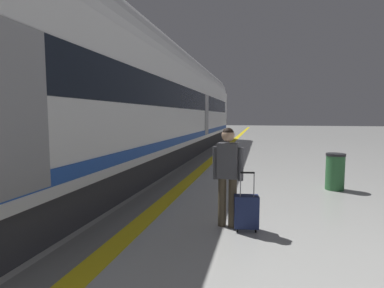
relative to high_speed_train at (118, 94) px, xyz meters
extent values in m
cube|color=yellow|center=(2.21, 0.81, -2.50)|extent=(0.36, 80.00, 0.01)
cube|color=slate|center=(1.83, 0.81, -2.50)|extent=(0.72, 80.00, 0.01)
cube|color=#38383D|center=(0.00, -0.49, -2.16)|extent=(2.67, 31.01, 0.70)
cube|color=white|center=(0.00, -0.49, -0.36)|extent=(2.90, 32.30, 2.90)
cylinder|color=white|center=(0.00, -0.49, 1.04)|extent=(2.84, 31.65, 2.84)
cube|color=black|center=(0.00, -0.49, -0.01)|extent=(2.93, 30.36, 0.80)
cube|color=#1E4CB2|center=(0.00, -0.49, -1.51)|extent=(2.94, 31.65, 0.24)
cone|color=white|center=(0.00, 16.96, -0.61)|extent=(2.75, 2.60, 2.75)
cube|color=gray|center=(1.46, -5.34, -0.61)|extent=(0.02, 0.90, 2.00)
cube|color=gray|center=(1.46, 6.77, -0.61)|extent=(0.02, 0.90, 2.00)
cylinder|color=brown|center=(3.59, -3.43, -2.10)|extent=(0.14, 0.14, 0.82)
cylinder|color=brown|center=(3.76, -3.45, -2.10)|extent=(0.14, 0.14, 0.82)
cube|color=#4C4C51|center=(3.67, -3.44, -1.40)|extent=(0.35, 0.22, 0.58)
cylinder|color=#4C4C51|center=(3.46, -3.41, -1.45)|extent=(0.09, 0.09, 0.54)
cylinder|color=#4C4C51|center=(3.89, -3.45, -1.45)|extent=(0.09, 0.09, 0.54)
sphere|color=tan|center=(3.67, -3.44, -0.98)|extent=(0.21, 0.21, 0.21)
sphere|color=black|center=(3.67, -3.44, -0.96)|extent=(0.20, 0.20, 0.20)
cube|color=#19234C|center=(3.99, -3.57, -2.19)|extent=(0.41, 0.28, 0.51)
cube|color=#19234C|center=(3.97, -3.45, -2.25)|extent=(0.31, 0.07, 0.28)
cylinder|color=black|center=(3.86, -3.66, -2.48)|extent=(0.03, 0.06, 0.06)
cylinder|color=black|center=(4.14, -3.61, -2.48)|extent=(0.03, 0.06, 0.06)
cylinder|color=gray|center=(3.90, -3.64, -1.74)|extent=(0.02, 0.02, 0.38)
cylinder|color=gray|center=(4.10, -3.61, -1.74)|extent=(0.02, 0.02, 0.38)
cube|color=black|center=(4.00, -3.62, -1.55)|extent=(0.22, 0.06, 0.02)
cylinder|color=#2D6638|center=(6.01, -0.35, -2.08)|extent=(0.44, 0.44, 0.85)
cylinder|color=#262628|center=(6.01, -0.35, -1.63)|extent=(0.46, 0.46, 0.06)
camera|label=1|loc=(4.20, -8.25, -0.67)|focal=27.78mm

